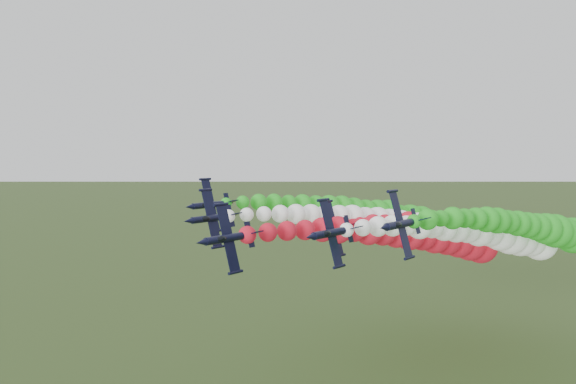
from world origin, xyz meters
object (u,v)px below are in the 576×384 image
Objects in this scene: jet_lead at (431,239)px; jet_inner_left at (399,225)px; jet_outer_right at (548,230)px; jet_inner_right at (500,236)px; jet_trail at (479,232)px; jet_outer_left at (388,215)px.

jet_inner_left is (-13.14, 9.46, 1.15)m from jet_lead.
jet_lead is 1.00× the size of jet_outer_right.
jet_inner_right is 11.03m from jet_outer_right.
jet_trail is at bearing 53.54° from jet_inner_left.
jet_outer_right reaches higher than jet_inner_left.
jet_lead is 27.84m from jet_trail.
jet_outer_right is (8.34, 7.12, 1.23)m from jet_inner_right.
jet_lead is at bearing -132.18° from jet_inner_right.
jet_lead is 27.60m from jet_outer_right.
jet_trail is (0.41, 27.81, -1.40)m from jet_lead.
jet_inner_left is at bearing 144.26° from jet_lead.
jet_outer_left is (-20.52, 16.72, 2.48)m from jet_lead.
jet_inner_left is 1.00× the size of jet_outer_left.
jet_inner_right reaches higher than jet_lead.
jet_trail is at bearing 124.82° from jet_inner_right.
jet_trail is at bearing 27.91° from jet_outer_left.
jet_inner_right is 32.07m from jet_outer_left.
jet_inner_left reaches higher than jet_trail.
jet_outer_left is 24.01m from jet_trail.
jet_inner_left is 0.99× the size of jet_inner_right.
jet_inner_right is 18.93m from jet_trail.
jet_outer_left reaches higher than jet_outer_right.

